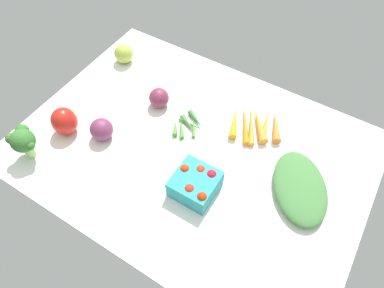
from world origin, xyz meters
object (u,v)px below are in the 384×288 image
(heirloom_tomato_green, at_px, (124,54))
(red_onion_center, at_px, (159,98))
(broccoli_head, at_px, (23,140))
(leafy_greens_clump, at_px, (300,187))
(bell_pepper_red, at_px, (64,121))
(okra_pile, at_px, (188,125))
(berry_basket, at_px, (195,184))
(red_onion_near_basket, at_px, (102,129))
(carrot_bunch, at_px, (256,124))

(heirloom_tomato_green, distance_m, red_onion_center, 0.26)
(broccoli_head, relative_size, leafy_greens_clump, 0.46)
(broccoli_head, bearing_deg, bell_pepper_red, -103.39)
(okra_pile, distance_m, bell_pepper_red, 0.38)
(broccoli_head, xyz_separation_m, bell_pepper_red, (-0.03, -0.13, -0.02))
(berry_basket, distance_m, bell_pepper_red, 0.45)
(heirloom_tomato_green, bearing_deg, red_onion_near_basket, 117.19)
(carrot_bunch, bearing_deg, bell_pepper_red, 33.11)
(bell_pepper_red, bearing_deg, red_onion_near_basket, -159.84)
(broccoli_head, xyz_separation_m, leafy_greens_clump, (-0.73, -0.30, -0.05))
(broccoli_head, height_order, heirloom_tomato_green, broccoli_head)
(berry_basket, xyz_separation_m, red_onion_near_basket, (0.34, -0.01, 0.00))
(leafy_greens_clump, bearing_deg, carrot_bunch, -36.07)
(okra_pile, xyz_separation_m, heirloom_tomato_green, (0.37, -0.14, 0.03))
(red_onion_near_basket, bearing_deg, berry_basket, 178.18)
(okra_pile, bearing_deg, red_onion_center, -12.39)
(heirloom_tomato_green, bearing_deg, broccoli_head, 92.56)
(okra_pile, relative_size, heirloom_tomato_green, 1.72)
(broccoli_head, distance_m, carrot_bunch, 0.70)
(broccoli_head, relative_size, red_onion_near_basket, 1.53)
(heirloom_tomato_green, distance_m, bell_pepper_red, 0.36)
(broccoli_head, height_order, red_onion_near_basket, broccoli_head)
(berry_basket, xyz_separation_m, broccoli_head, (0.48, 0.16, 0.04))
(berry_basket, relative_size, carrot_bunch, 0.60)
(okra_pile, height_order, carrot_bunch, carrot_bunch)
(okra_pile, height_order, berry_basket, berry_basket)
(bell_pepper_red, height_order, red_onion_center, bell_pepper_red)
(berry_basket, height_order, red_onion_center, berry_basket)
(okra_pile, height_order, red_onion_center, red_onion_center)
(carrot_bunch, xyz_separation_m, red_onion_center, (0.31, 0.08, 0.02))
(leafy_greens_clump, xyz_separation_m, bell_pepper_red, (0.70, 0.18, 0.03))
(leafy_greens_clump, xyz_separation_m, red_onion_center, (0.52, -0.07, 0.01))
(berry_basket, xyz_separation_m, bell_pepper_red, (0.45, 0.03, 0.01))
(berry_basket, relative_size, leafy_greens_clump, 0.49)
(carrot_bunch, bearing_deg, heirloom_tomato_green, -3.28)
(berry_basket, relative_size, bell_pepper_red, 1.26)
(broccoli_head, bearing_deg, red_onion_center, -120.05)
(bell_pepper_red, xyz_separation_m, red_onion_center, (-0.18, -0.24, -0.01))
(red_onion_near_basket, xyz_separation_m, heirloom_tomato_green, (0.16, -0.32, -0.00))
(leafy_greens_clump, relative_size, red_onion_center, 3.61)
(red_onion_near_basket, xyz_separation_m, bell_pepper_red, (0.11, 0.04, 0.01))
(berry_basket, bearing_deg, broccoli_head, 17.90)
(red_onion_near_basket, bearing_deg, heirloom_tomato_green, -62.81)
(red_onion_near_basket, bearing_deg, red_onion_center, -109.79)
(carrot_bunch, height_order, red_onion_near_basket, red_onion_near_basket)
(red_onion_near_basket, bearing_deg, bell_pepper_red, 20.16)
(leafy_greens_clump, bearing_deg, red_onion_near_basket, 13.02)
(leafy_greens_clump, bearing_deg, broccoli_head, 22.53)
(okra_pile, relative_size, red_onion_center, 1.81)
(red_onion_near_basket, xyz_separation_m, leafy_greens_clump, (-0.59, -0.14, -0.01))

